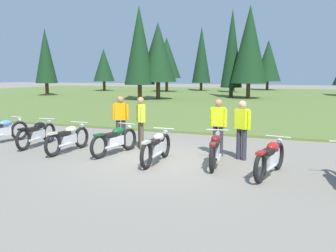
{
  "coord_description": "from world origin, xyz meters",
  "views": [
    {
      "loc": [
        3.87,
        -9.37,
        2.42
      ],
      "look_at": [
        0.0,
        0.6,
        0.9
      ],
      "focal_mm": 39.95,
      "sensor_mm": 36.0,
      "label": 1
    }
  ],
  "objects_px": {
    "motorcycle_maroon": "(215,149)",
    "rider_with_back_turned": "(121,118)",
    "rider_near_row_end": "(141,120)",
    "rider_checking_bike": "(242,126)",
    "motorcycle_british_green": "(115,140)",
    "motorcycle_black": "(37,133)",
    "motorcycle_red": "(270,158)",
    "motorcycle_sky_blue": "(2,131)",
    "motorcycle_cream": "(68,138)",
    "motorcycle_silver": "(157,147)",
    "rider_in_hivis_vest": "(218,124)"
  },
  "relations": [
    {
      "from": "motorcycle_cream",
      "to": "rider_near_row_end",
      "type": "bearing_deg",
      "value": 34.39
    },
    {
      "from": "rider_checking_bike",
      "to": "rider_near_row_end",
      "type": "relative_size",
      "value": 1.0
    },
    {
      "from": "motorcycle_red",
      "to": "rider_in_hivis_vest",
      "type": "distance_m",
      "value": 2.45
    },
    {
      "from": "motorcycle_british_green",
      "to": "motorcycle_maroon",
      "type": "height_order",
      "value": "same"
    },
    {
      "from": "motorcycle_silver",
      "to": "rider_in_hivis_vest",
      "type": "xyz_separation_m",
      "value": [
        1.34,
        1.47,
        0.51
      ]
    },
    {
      "from": "rider_with_back_turned",
      "to": "rider_in_hivis_vest",
      "type": "relative_size",
      "value": 1.0
    },
    {
      "from": "motorcycle_sky_blue",
      "to": "motorcycle_black",
      "type": "height_order",
      "value": "same"
    },
    {
      "from": "motorcycle_cream",
      "to": "motorcycle_maroon",
      "type": "xyz_separation_m",
      "value": [
        4.63,
        0.0,
        0.0
      ]
    },
    {
      "from": "motorcycle_maroon",
      "to": "motorcycle_silver",
      "type": "bearing_deg",
      "value": -169.48
    },
    {
      "from": "motorcycle_cream",
      "to": "rider_with_back_turned",
      "type": "bearing_deg",
      "value": 54.17
    },
    {
      "from": "motorcycle_sky_blue",
      "to": "motorcycle_red",
      "type": "distance_m",
      "value": 9.22
    },
    {
      "from": "motorcycle_cream",
      "to": "motorcycle_maroon",
      "type": "bearing_deg",
      "value": 0.06
    },
    {
      "from": "motorcycle_red",
      "to": "rider_with_back_turned",
      "type": "bearing_deg",
      "value": 158.66
    },
    {
      "from": "motorcycle_british_green",
      "to": "rider_near_row_end",
      "type": "xyz_separation_m",
      "value": [
        0.38,
        1.01,
        0.51
      ]
    },
    {
      "from": "motorcycle_british_green",
      "to": "rider_checking_bike",
      "type": "distance_m",
      "value": 3.76
    },
    {
      "from": "motorcycle_british_green",
      "to": "rider_near_row_end",
      "type": "relative_size",
      "value": 1.25
    },
    {
      "from": "motorcycle_black",
      "to": "motorcycle_maroon",
      "type": "distance_m",
      "value": 6.15
    },
    {
      "from": "motorcycle_cream",
      "to": "motorcycle_british_green",
      "type": "distance_m",
      "value": 1.51
    },
    {
      "from": "motorcycle_maroon",
      "to": "rider_with_back_turned",
      "type": "xyz_separation_m",
      "value": [
        -3.58,
        1.45,
        0.51
      ]
    },
    {
      "from": "motorcycle_sky_blue",
      "to": "motorcycle_black",
      "type": "distance_m",
      "value": 1.57
    },
    {
      "from": "motorcycle_maroon",
      "to": "rider_checking_bike",
      "type": "relative_size",
      "value": 1.25
    },
    {
      "from": "motorcycle_british_green",
      "to": "rider_with_back_turned",
      "type": "relative_size",
      "value": 1.25
    },
    {
      "from": "rider_checking_bike",
      "to": "rider_near_row_end",
      "type": "xyz_separation_m",
      "value": [
        -3.28,
        0.36,
        0.0
      ]
    },
    {
      "from": "motorcycle_silver",
      "to": "motorcycle_maroon",
      "type": "relative_size",
      "value": 1.01
    },
    {
      "from": "motorcycle_red",
      "to": "rider_with_back_turned",
      "type": "relative_size",
      "value": 1.24
    },
    {
      "from": "motorcycle_british_green",
      "to": "rider_in_hivis_vest",
      "type": "height_order",
      "value": "rider_in_hivis_vest"
    },
    {
      "from": "motorcycle_cream",
      "to": "rider_checking_bike",
      "type": "height_order",
      "value": "rider_checking_bike"
    },
    {
      "from": "motorcycle_british_green",
      "to": "motorcycle_silver",
      "type": "relative_size",
      "value": 0.99
    },
    {
      "from": "rider_near_row_end",
      "to": "rider_checking_bike",
      "type": "bearing_deg",
      "value": -6.21
    },
    {
      "from": "motorcycle_silver",
      "to": "rider_near_row_end",
      "type": "height_order",
      "value": "rider_near_row_end"
    },
    {
      "from": "rider_checking_bike",
      "to": "rider_in_hivis_vest",
      "type": "xyz_separation_m",
      "value": [
        -0.74,
        0.27,
        0.0
      ]
    },
    {
      "from": "rider_checking_bike",
      "to": "rider_in_hivis_vest",
      "type": "height_order",
      "value": "same"
    },
    {
      "from": "motorcycle_sky_blue",
      "to": "motorcycle_cream",
      "type": "relative_size",
      "value": 0.98
    },
    {
      "from": "motorcycle_black",
      "to": "rider_checking_bike",
      "type": "xyz_separation_m",
      "value": [
        6.67,
        0.53,
        0.51
      ]
    },
    {
      "from": "rider_in_hivis_vest",
      "to": "motorcycle_maroon",
      "type": "bearing_deg",
      "value": -79.75
    },
    {
      "from": "motorcycle_red",
      "to": "motorcycle_british_green",
      "type": "bearing_deg",
      "value": 170.35
    },
    {
      "from": "motorcycle_black",
      "to": "rider_in_hivis_vest",
      "type": "bearing_deg",
      "value": 7.75
    },
    {
      "from": "rider_with_back_turned",
      "to": "motorcycle_silver",
      "type": "bearing_deg",
      "value": -40.61
    },
    {
      "from": "motorcycle_sky_blue",
      "to": "rider_checking_bike",
      "type": "distance_m",
      "value": 8.26
    },
    {
      "from": "motorcycle_black",
      "to": "rider_near_row_end",
      "type": "xyz_separation_m",
      "value": [
        3.38,
        0.89,
        0.51
      ]
    },
    {
      "from": "motorcycle_maroon",
      "to": "rider_with_back_turned",
      "type": "bearing_deg",
      "value": 158.0
    },
    {
      "from": "motorcycle_british_green",
      "to": "rider_checking_bike",
      "type": "bearing_deg",
      "value": 10.15
    },
    {
      "from": "motorcycle_silver",
      "to": "motorcycle_maroon",
      "type": "bearing_deg",
      "value": 10.52
    },
    {
      "from": "motorcycle_cream",
      "to": "motorcycle_silver",
      "type": "bearing_deg",
      "value": -5.29
    },
    {
      "from": "rider_with_back_turned",
      "to": "motorcycle_maroon",
      "type": "bearing_deg",
      "value": -22.0
    },
    {
      "from": "motorcycle_silver",
      "to": "rider_near_row_end",
      "type": "bearing_deg",
      "value": 127.66
    },
    {
      "from": "motorcycle_cream",
      "to": "motorcycle_red",
      "type": "distance_m",
      "value": 6.11
    },
    {
      "from": "motorcycle_black",
      "to": "motorcycle_red",
      "type": "distance_m",
      "value": 7.66
    },
    {
      "from": "motorcycle_cream",
      "to": "rider_near_row_end",
      "type": "xyz_separation_m",
      "value": [
        1.87,
        1.28,
        0.51
      ]
    },
    {
      "from": "rider_near_row_end",
      "to": "motorcycle_red",
      "type": "bearing_deg",
      "value": -23.04
    }
  ]
}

